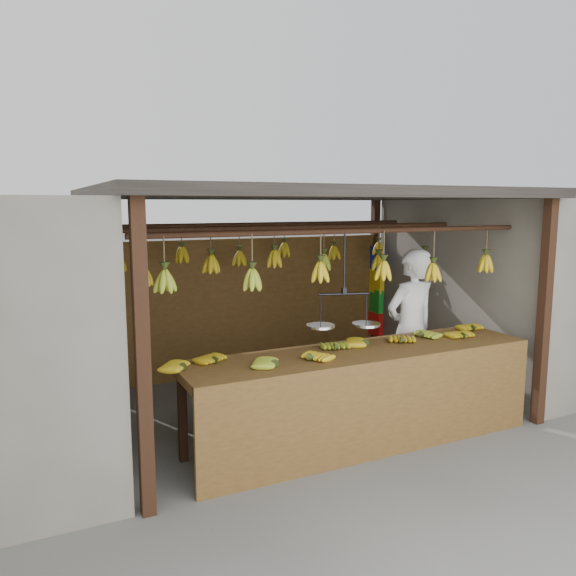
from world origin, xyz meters
TOP-DOWN VIEW (x-y plane):
  - ground at (0.00, 0.00)m, footprint 80.00×80.00m
  - stall at (0.00, 0.33)m, footprint 4.30×3.30m
  - neighbor_right at (3.60, 0.00)m, footprint 3.00×3.00m
  - counter at (0.07, -1.22)m, footprint 3.52×0.78m
  - hanging_bananas at (-0.00, -0.00)m, footprint 3.63×2.24m
  - balance_scale at (-0.05, -1.00)m, footprint 0.67×0.38m
  - vendor at (1.07, -0.57)m, footprint 0.69×0.49m
  - bag_bundles at (1.94, 1.35)m, footprint 0.08×0.26m

SIDE VIEW (x-z plane):
  - ground at x=0.00m, z-range 0.00..0.00m
  - counter at x=0.07m, z-range 0.23..1.19m
  - vendor at x=1.07m, z-range 0.00..1.77m
  - bag_bundles at x=1.94m, z-range 0.34..1.64m
  - neighbor_right at x=3.60m, z-range 0.00..2.30m
  - balance_scale at x=-0.05m, z-range 0.73..1.62m
  - hanging_bananas at x=0.00m, z-range 1.42..1.81m
  - stall at x=0.00m, z-range 0.77..3.17m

